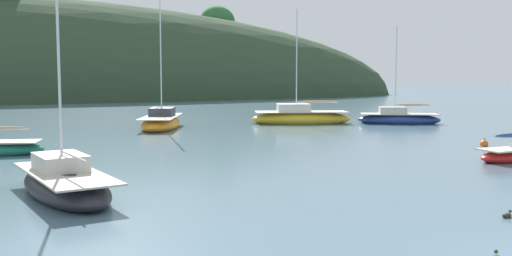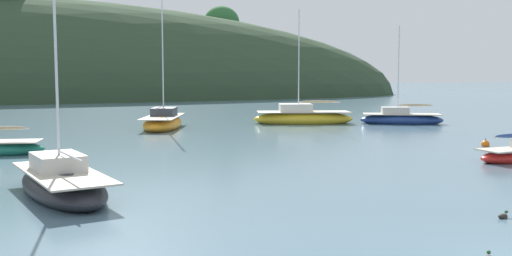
# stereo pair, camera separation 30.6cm
# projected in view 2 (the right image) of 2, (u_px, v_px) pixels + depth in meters

# --- Properties ---
(sailboat_cream_ketch) EXTENTS (4.85, 7.87, 10.66)m
(sailboat_cream_ketch) POSITION_uv_depth(u_px,v_px,m) (163.00, 122.00, 42.28)
(sailboat_cream_ketch) COLOR orange
(sailboat_cream_ketch) RESTS_ON ground
(sailboat_yellow_far) EXTENTS (6.84, 4.78, 7.96)m
(sailboat_yellow_far) POSITION_uv_depth(u_px,v_px,m) (401.00, 119.00, 46.20)
(sailboat_yellow_far) COLOR navy
(sailboat_yellow_far) RESTS_ON ground
(sailboat_navy_dinghy) EXTENTS (8.41, 4.73, 9.31)m
(sailboat_navy_dinghy) POSITION_uv_depth(u_px,v_px,m) (303.00, 118.00, 46.37)
(sailboat_navy_dinghy) COLOR gold
(sailboat_navy_dinghy) RESTS_ON ground
(sailboat_red_portside) EXTENTS (3.71, 6.91, 9.68)m
(sailboat_red_portside) POSITION_uv_depth(u_px,v_px,m) (62.00, 183.00, 19.09)
(sailboat_red_portside) COLOR #232328
(sailboat_red_portside) RESTS_ON ground
(mooring_buoy_channel) EXTENTS (0.44, 0.44, 0.54)m
(mooring_buoy_channel) POSITION_uv_depth(u_px,v_px,m) (485.00, 144.00, 31.85)
(mooring_buoy_channel) COLOR orange
(mooring_buoy_channel) RESTS_ON ground
(duck_lone_right) EXTENTS (0.42, 0.27, 0.24)m
(duck_lone_right) POSITION_uv_depth(u_px,v_px,m) (503.00, 216.00, 16.13)
(duck_lone_right) COLOR #2D2823
(duck_lone_right) RESTS_ON ground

